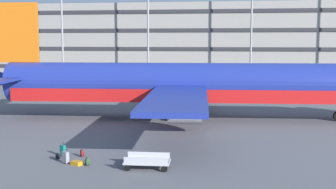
# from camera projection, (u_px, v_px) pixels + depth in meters

# --- Properties ---
(ground_plane) EXTENTS (600.00, 600.00, 0.00)m
(ground_plane) POSITION_uv_depth(u_px,v_px,m) (178.00, 116.00, 42.92)
(ground_plane) COLOR #5B5B60
(terminal_structure) EXTENTS (161.48, 15.15, 14.88)m
(terminal_structure) POSITION_uv_depth(u_px,v_px,m) (210.00, 40.00, 95.37)
(terminal_structure) COLOR gray
(terminal_structure) RESTS_ON ground_plane
(airliner) EXTENTS (40.81, 33.05, 10.78)m
(airliner) POSITION_uv_depth(u_px,v_px,m) (189.00, 85.00, 40.90)
(airliner) COLOR navy
(airliner) RESTS_ON ground_plane
(light_mast_left) EXTENTS (1.80, 0.50, 23.86)m
(light_mast_left) POSITION_uv_depth(u_px,v_px,m) (61.00, 7.00, 85.39)
(light_mast_left) COLOR gray
(light_mast_left) RESTS_ON ground_plane
(light_mast_center_left) EXTENTS (1.80, 0.50, 21.08)m
(light_mast_center_left) POSITION_uv_depth(u_px,v_px,m) (148.00, 14.00, 83.10)
(light_mast_center_left) COLOR gray
(light_mast_center_left) RESTS_ON ground_plane
(light_mast_center_right) EXTENTS (1.80, 0.50, 24.70)m
(light_mast_center_right) POSITION_uv_depth(u_px,v_px,m) (252.00, 2.00, 80.09)
(light_mast_center_right) COLOR gray
(light_mast_center_right) RESTS_ON ground_plane
(suitcase_scuffed) EXTENTS (0.48, 0.42, 0.85)m
(suitcase_scuffed) POSITION_uv_depth(u_px,v_px,m) (65.00, 157.00, 26.37)
(suitcase_scuffed) COLOR gray
(suitcase_scuffed) RESTS_ON ground_plane
(suitcase_upright) EXTENTS (0.76, 0.69, 0.24)m
(suitcase_upright) POSITION_uv_depth(u_px,v_px,m) (77.00, 163.00, 26.06)
(suitcase_upright) COLOR orange
(suitcase_upright) RESTS_ON ground_plane
(suitcase_silver) EXTENTS (0.42, 0.36, 0.87)m
(suitcase_silver) POSITION_uv_depth(u_px,v_px,m) (63.00, 150.00, 27.99)
(suitcase_silver) COLOR #147266
(suitcase_silver) RESTS_ON ground_plane
(backpack_small) EXTENTS (0.32, 0.31, 0.45)m
(backpack_small) POSITION_uv_depth(u_px,v_px,m) (58.00, 156.00, 27.28)
(backpack_small) COLOR black
(backpack_small) RESTS_ON ground_plane
(backpack_red) EXTENTS (0.29, 0.36, 0.52)m
(backpack_red) POSITION_uv_depth(u_px,v_px,m) (88.00, 162.00, 25.90)
(backpack_red) COLOR #264C26
(backpack_red) RESTS_ON ground_plane
(backpack_laid_flat) EXTENTS (0.29, 0.35, 0.51)m
(backpack_laid_flat) POSITION_uv_depth(u_px,v_px,m) (82.00, 153.00, 27.91)
(backpack_laid_flat) COLOR maroon
(backpack_laid_flat) RESTS_ON ground_plane
(baggage_cart) EXTENTS (3.33, 1.43, 0.82)m
(baggage_cart) POSITION_uv_depth(u_px,v_px,m) (147.00, 161.00, 25.27)
(baggage_cart) COLOR #B7B7BC
(baggage_cart) RESTS_ON ground_plane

